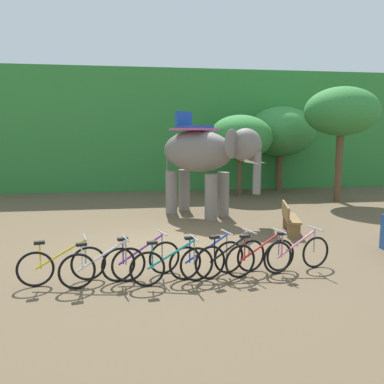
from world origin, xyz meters
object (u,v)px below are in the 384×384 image
Objects in this scene: elephant at (204,155)px; bike_black at (231,258)px; bike_yellow at (62,265)px; bike_purple at (142,260)px; tree_right at (240,138)px; tree_left at (341,112)px; tree_center_right at (281,132)px; wooden_bench at (289,217)px; bike_white at (103,266)px; bike_blue at (207,259)px; bike_red at (261,257)px; bike_pink at (297,254)px; bike_teal at (172,265)px.

elephant reaches higher than bike_black.
elephant is at bearing 57.05° from bike_yellow.
elephant is 2.31× the size of bike_purple.
bike_yellow is 1.57m from bike_purple.
tree_left is at bearing -31.42° from tree_right.
bike_yellow is (-6.52, -10.69, -2.42)m from tree_right.
bike_yellow is at bearing -176.73° from bike_purple.
tree_center_right reaches higher than bike_yellow.
tree_right is at bearing 60.78° from elephant.
tree_right reaches higher than wooden_bench.
bike_blue is (2.10, 0.17, 0.00)m from bike_white.
elephant is (-2.56, -4.58, -0.60)m from tree_right.
bike_white is at bearing -177.74° from bike_red.
elephant is 3.95m from wooden_bench.
tree_center_right is (2.64, 1.60, 0.29)m from tree_right.
bike_white reaches higher than wooden_bench.
elephant is at bearing 98.86° from bike_pink.
bike_teal is 1.02× the size of bike_blue.
bike_teal is at bearing -105.62° from elephant.
bike_yellow is 3.42m from bike_black.
bike_teal is at bearing -36.17° from bike_purple.
tree_left is 12.56m from bike_purple.
tree_left reaches higher than bike_purple.
bike_pink is (1.49, 0.07, 0.00)m from bike_black.
bike_pink is (3.33, -0.07, 0.00)m from bike_purple.
elephant is 2.24× the size of bike_yellow.
tree_right is 12.10m from bike_teal.
bike_blue is at bearing 4.71° from bike_white.
bike_blue is at bearing -108.57° from tree_right.
tree_left is at bearing 50.38° from bike_black.
bike_white and bike_blue have the same top height.
tree_right is 11.57m from bike_blue.
bike_black and bike_pink have the same top height.
bike_yellow is 1.03× the size of bike_black.
bike_red is at bearing -4.11° from bike_purple.
wooden_bench is (3.12, 3.27, 0.09)m from bike_blue.
tree_right is at bearing 86.25° from wooden_bench.
bike_red is at bearing -172.48° from bike_pink.
bike_purple is (0.76, 0.31, 0.00)m from bike_white.
bike_purple is 0.98× the size of bike_red.
bike_black is (-3.10, -10.74, -2.42)m from tree_right.
tree_left is at bearing 41.86° from bike_white.
bike_black and bike_red have the same top height.
tree_left is 13.30m from bike_white.
bike_purple is 1.00× the size of bike_black.
tree_center_right is 2.70× the size of bike_purple.
elephant is 6.44m from bike_black.
tree_right reaches higher than bike_black.
tree_center_right is 2.84× the size of wooden_bench.
tree_left is 11.10m from bike_red.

